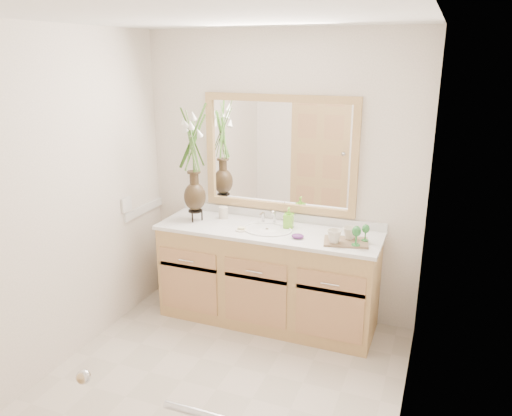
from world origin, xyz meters
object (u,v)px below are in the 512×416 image
at_px(flower_vase, 193,150).
at_px(tray, 346,242).
at_px(soap_bottle, 289,219).
at_px(tumbler, 223,213).

relative_size(flower_vase, tray, 2.72).
bearing_deg(soap_bottle, tumbler, 171.80).
bearing_deg(flower_vase, soap_bottle, 8.59).
height_order(tumbler, soap_bottle, soap_bottle).
relative_size(flower_vase, soap_bottle, 5.78).
height_order(flower_vase, tray, flower_vase).
distance_m(tumbler, soap_bottle, 0.60).
height_order(flower_vase, tumbler, flower_vase).
height_order(soap_bottle, tray, soap_bottle).
bearing_deg(tumbler, tray, -10.14).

